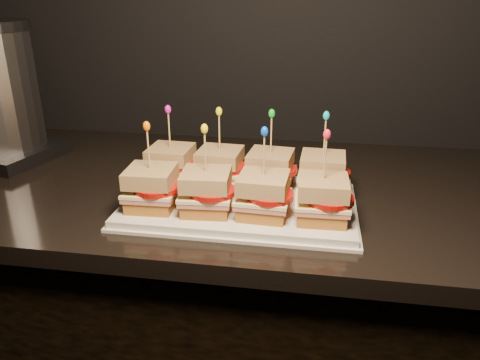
# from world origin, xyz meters

# --- Properties ---
(granite_slab) EXTENTS (2.19, 0.64, 0.03)m
(granite_slab) POSITION_xyz_m (0.06, 1.69, 0.91)
(granite_slab) COLOR black
(granite_slab) RESTS_ON cabinet
(platter) EXTENTS (0.41, 0.26, 0.02)m
(platter) POSITION_xyz_m (-0.17, 1.57, 0.93)
(platter) COLOR white
(platter) RESTS_ON granite_slab
(platter_rim) EXTENTS (0.42, 0.27, 0.01)m
(platter_rim) POSITION_xyz_m (-0.17, 1.57, 0.93)
(platter_rim) COLOR white
(platter_rim) RESTS_ON granite_slab
(sandwich_0_bread_bot) EXTENTS (0.08, 0.08, 0.02)m
(sandwich_0_bread_bot) POSITION_xyz_m (-0.31, 1.63, 0.95)
(sandwich_0_bread_bot) COLOR brown
(sandwich_0_bread_bot) RESTS_ON platter
(sandwich_0_ham) EXTENTS (0.09, 0.09, 0.01)m
(sandwich_0_ham) POSITION_xyz_m (-0.31, 1.63, 0.97)
(sandwich_0_ham) COLOR #BE6565
(sandwich_0_ham) RESTS_ON sandwich_0_bread_bot
(sandwich_0_cheese) EXTENTS (0.09, 0.09, 0.01)m
(sandwich_0_cheese) POSITION_xyz_m (-0.31, 1.63, 0.97)
(sandwich_0_cheese) COLOR #FFF4AE
(sandwich_0_cheese) RESTS_ON sandwich_0_ham
(sandwich_0_tomato) EXTENTS (0.08, 0.08, 0.01)m
(sandwich_0_tomato) POSITION_xyz_m (-0.30, 1.62, 0.98)
(sandwich_0_tomato) COLOR #AC110A
(sandwich_0_tomato) RESTS_ON sandwich_0_cheese
(sandwich_0_bread_top) EXTENTS (0.08, 0.08, 0.03)m
(sandwich_0_bread_top) POSITION_xyz_m (-0.31, 1.63, 1.00)
(sandwich_0_bread_top) COLOR brown
(sandwich_0_bread_top) RESTS_ON sandwich_0_tomato
(sandwich_0_pick) EXTENTS (0.00, 0.00, 0.09)m
(sandwich_0_pick) POSITION_xyz_m (-0.31, 1.63, 1.04)
(sandwich_0_pick) COLOR tan
(sandwich_0_pick) RESTS_ON sandwich_0_bread_top
(sandwich_0_frill) EXTENTS (0.01, 0.01, 0.02)m
(sandwich_0_frill) POSITION_xyz_m (-0.31, 1.63, 1.09)
(sandwich_0_frill) COLOR #CC149B
(sandwich_0_frill) RESTS_ON sandwich_0_pick
(sandwich_1_bread_bot) EXTENTS (0.08, 0.08, 0.02)m
(sandwich_1_bread_bot) POSITION_xyz_m (-0.22, 1.63, 0.95)
(sandwich_1_bread_bot) COLOR brown
(sandwich_1_bread_bot) RESTS_ON platter
(sandwich_1_ham) EXTENTS (0.09, 0.09, 0.01)m
(sandwich_1_ham) POSITION_xyz_m (-0.22, 1.63, 0.97)
(sandwich_1_ham) COLOR #BE6565
(sandwich_1_ham) RESTS_ON sandwich_1_bread_bot
(sandwich_1_cheese) EXTENTS (0.09, 0.09, 0.01)m
(sandwich_1_cheese) POSITION_xyz_m (-0.22, 1.63, 0.97)
(sandwich_1_cheese) COLOR #FFF4AE
(sandwich_1_cheese) RESTS_ON sandwich_1_ham
(sandwich_1_tomato) EXTENTS (0.08, 0.08, 0.01)m
(sandwich_1_tomato) POSITION_xyz_m (-0.20, 1.62, 0.98)
(sandwich_1_tomato) COLOR #AC110A
(sandwich_1_tomato) RESTS_ON sandwich_1_cheese
(sandwich_1_bread_top) EXTENTS (0.09, 0.09, 0.03)m
(sandwich_1_bread_top) POSITION_xyz_m (-0.22, 1.63, 1.00)
(sandwich_1_bread_top) COLOR brown
(sandwich_1_bread_top) RESTS_ON sandwich_1_tomato
(sandwich_1_pick) EXTENTS (0.00, 0.00, 0.09)m
(sandwich_1_pick) POSITION_xyz_m (-0.22, 1.63, 1.04)
(sandwich_1_pick) COLOR tan
(sandwich_1_pick) RESTS_ON sandwich_1_bread_top
(sandwich_1_frill) EXTENTS (0.01, 0.01, 0.02)m
(sandwich_1_frill) POSITION_xyz_m (-0.22, 1.63, 1.09)
(sandwich_1_frill) COLOR #E1EA11
(sandwich_1_frill) RESTS_ON sandwich_1_pick
(sandwich_2_bread_bot) EXTENTS (0.09, 0.09, 0.02)m
(sandwich_2_bread_bot) POSITION_xyz_m (-0.12, 1.63, 0.95)
(sandwich_2_bread_bot) COLOR brown
(sandwich_2_bread_bot) RESTS_ON platter
(sandwich_2_ham) EXTENTS (0.09, 0.09, 0.01)m
(sandwich_2_ham) POSITION_xyz_m (-0.12, 1.63, 0.97)
(sandwich_2_ham) COLOR #BE6565
(sandwich_2_ham) RESTS_ON sandwich_2_bread_bot
(sandwich_2_cheese) EXTENTS (0.10, 0.09, 0.01)m
(sandwich_2_cheese) POSITION_xyz_m (-0.12, 1.63, 0.97)
(sandwich_2_cheese) COLOR #FFF4AE
(sandwich_2_cheese) RESTS_ON sandwich_2_ham
(sandwich_2_tomato) EXTENTS (0.08, 0.08, 0.01)m
(sandwich_2_tomato) POSITION_xyz_m (-0.11, 1.62, 0.98)
(sandwich_2_tomato) COLOR #AC110A
(sandwich_2_tomato) RESTS_ON sandwich_2_cheese
(sandwich_2_bread_top) EXTENTS (0.09, 0.09, 0.03)m
(sandwich_2_bread_top) POSITION_xyz_m (-0.12, 1.63, 1.00)
(sandwich_2_bread_top) COLOR brown
(sandwich_2_bread_top) RESTS_ON sandwich_2_tomato
(sandwich_2_pick) EXTENTS (0.00, 0.00, 0.09)m
(sandwich_2_pick) POSITION_xyz_m (-0.12, 1.63, 1.04)
(sandwich_2_pick) COLOR tan
(sandwich_2_pick) RESTS_ON sandwich_2_bread_top
(sandwich_2_frill) EXTENTS (0.01, 0.01, 0.02)m
(sandwich_2_frill) POSITION_xyz_m (-0.12, 1.63, 1.09)
(sandwich_2_frill) COLOR green
(sandwich_2_frill) RESTS_ON sandwich_2_pick
(sandwich_3_bread_bot) EXTENTS (0.08, 0.08, 0.02)m
(sandwich_3_bread_bot) POSITION_xyz_m (-0.02, 1.63, 0.95)
(sandwich_3_bread_bot) COLOR brown
(sandwich_3_bread_bot) RESTS_ON platter
(sandwich_3_ham) EXTENTS (0.09, 0.09, 0.01)m
(sandwich_3_ham) POSITION_xyz_m (-0.02, 1.63, 0.97)
(sandwich_3_ham) COLOR #BE6565
(sandwich_3_ham) RESTS_ON sandwich_3_bread_bot
(sandwich_3_cheese) EXTENTS (0.09, 0.09, 0.01)m
(sandwich_3_cheese) POSITION_xyz_m (-0.02, 1.63, 0.97)
(sandwich_3_cheese) COLOR #FFF4AE
(sandwich_3_cheese) RESTS_ON sandwich_3_ham
(sandwich_3_tomato) EXTENTS (0.08, 0.08, 0.01)m
(sandwich_3_tomato) POSITION_xyz_m (-0.01, 1.62, 0.98)
(sandwich_3_tomato) COLOR #AC110A
(sandwich_3_tomato) RESTS_ON sandwich_3_cheese
(sandwich_3_bread_top) EXTENTS (0.08, 0.08, 0.03)m
(sandwich_3_bread_top) POSITION_xyz_m (-0.02, 1.63, 1.00)
(sandwich_3_bread_top) COLOR brown
(sandwich_3_bread_top) RESTS_ON sandwich_3_tomato
(sandwich_3_pick) EXTENTS (0.00, 0.00, 0.09)m
(sandwich_3_pick) POSITION_xyz_m (-0.02, 1.63, 1.04)
(sandwich_3_pick) COLOR tan
(sandwich_3_pick) RESTS_ON sandwich_3_bread_top
(sandwich_3_frill) EXTENTS (0.01, 0.01, 0.02)m
(sandwich_3_frill) POSITION_xyz_m (-0.02, 1.63, 1.09)
(sandwich_3_frill) COLOR #0CB4C1
(sandwich_3_frill) RESTS_ON sandwich_3_pick
(sandwich_4_bread_bot) EXTENTS (0.08, 0.08, 0.02)m
(sandwich_4_bread_bot) POSITION_xyz_m (-0.31, 1.51, 0.95)
(sandwich_4_bread_bot) COLOR brown
(sandwich_4_bread_bot) RESTS_ON platter
(sandwich_4_ham) EXTENTS (0.09, 0.09, 0.01)m
(sandwich_4_ham) POSITION_xyz_m (-0.31, 1.51, 0.97)
(sandwich_4_ham) COLOR #BE6565
(sandwich_4_ham) RESTS_ON sandwich_4_bread_bot
(sandwich_4_cheese) EXTENTS (0.09, 0.09, 0.01)m
(sandwich_4_cheese) POSITION_xyz_m (-0.31, 1.51, 0.97)
(sandwich_4_cheese) COLOR #FFF4AE
(sandwich_4_cheese) RESTS_ON sandwich_4_ham
(sandwich_4_tomato) EXTENTS (0.08, 0.08, 0.01)m
(sandwich_4_tomato) POSITION_xyz_m (-0.30, 1.50, 0.98)
(sandwich_4_tomato) COLOR #AC110A
(sandwich_4_tomato) RESTS_ON sandwich_4_cheese
(sandwich_4_bread_top) EXTENTS (0.08, 0.08, 0.03)m
(sandwich_4_bread_top) POSITION_xyz_m (-0.31, 1.51, 1.00)
(sandwich_4_bread_top) COLOR brown
(sandwich_4_bread_top) RESTS_ON sandwich_4_tomato
(sandwich_4_pick) EXTENTS (0.00, 0.00, 0.09)m
(sandwich_4_pick) POSITION_xyz_m (-0.31, 1.51, 1.04)
(sandwich_4_pick) COLOR tan
(sandwich_4_pick) RESTS_ON sandwich_4_bread_top
(sandwich_4_frill) EXTENTS (0.01, 0.01, 0.02)m
(sandwich_4_frill) POSITION_xyz_m (-0.31, 1.51, 1.09)
(sandwich_4_frill) COLOR #FC6F02
(sandwich_4_frill) RESTS_ON sandwich_4_pick
(sandwich_5_bread_bot) EXTENTS (0.08, 0.08, 0.02)m
(sandwich_5_bread_bot) POSITION_xyz_m (-0.22, 1.51, 0.95)
(sandwich_5_bread_bot) COLOR brown
(sandwich_5_bread_bot) RESTS_ON platter
(sandwich_5_ham) EXTENTS (0.09, 0.09, 0.01)m
(sandwich_5_ham) POSITION_xyz_m (-0.22, 1.51, 0.97)
(sandwich_5_ham) COLOR #BE6565
(sandwich_5_ham) RESTS_ON sandwich_5_bread_bot
(sandwich_5_cheese) EXTENTS (0.09, 0.09, 0.01)m
(sandwich_5_cheese) POSITION_xyz_m (-0.22, 1.51, 0.97)
(sandwich_5_cheese) COLOR #FFF4AE
(sandwich_5_cheese) RESTS_ON sandwich_5_ham
(sandwich_5_tomato) EXTENTS (0.08, 0.08, 0.01)m
(sandwich_5_tomato) POSITION_xyz_m (-0.20, 1.50, 0.98)
(sandwich_5_tomato) COLOR #AC110A
(sandwich_5_tomato) RESTS_ON sandwich_5_cheese
(sandwich_5_bread_top) EXTENTS (0.09, 0.09, 0.03)m
(sandwich_5_bread_top) POSITION_xyz_m (-0.22, 1.51, 1.00)
(sandwich_5_bread_top) COLOR brown
(sandwich_5_bread_top) RESTS_ON sandwich_5_tomato
(sandwich_5_pick) EXTENTS (0.00, 0.00, 0.09)m
(sandwich_5_pick) POSITION_xyz_m (-0.22, 1.51, 1.04)
(sandwich_5_pick) COLOR tan
(sandwich_5_pick) RESTS_ON sandwich_5_bread_top
(sandwich_5_frill) EXTENTS (0.01, 0.01, 0.02)m
(sandwich_5_frill) POSITION_xyz_m (-0.22, 1.51, 1.09)
(sandwich_5_frill) COLOR yellow
(sandwich_5_frill) RESTS_ON sandwich_5_pick
(sandwich_6_bread_bot) EXTENTS (0.08, 0.08, 0.02)m
(sandwich_6_bread_bot) POSITION_xyz_m (-0.12, 1.51, 0.95)
(sandwich_6_bread_bot) COLOR brown
(sandwich_6_bread_bot) RESTS_ON platter
(sandwich_6_ham) EXTENTS (0.09, 0.09, 0.01)m
(sandwich_6_ham) POSITION_xyz_m (-0.12, 1.51, 0.97)
(sandwich_6_ham) COLOR #BE6565
(sandwich_6_ham) RESTS_ON sandwich_6_bread_bot
(sandwich_6_cheese) EXTENTS (0.09, 0.09, 0.01)m
(sandwich_6_cheese) POSITION_xyz_m (-0.12, 1.51, 0.97)
(sandwich_6_cheese) COLOR #FFF4AE
(sandwich_6_cheese) RESTS_ON sandwich_6_ham
(sandwich_6_tomato) EXTENTS (0.08, 0.08, 0.01)m
(sandwich_6_tomato) POSITION_xyz_m (-0.11, 1.50, 0.98)
(sandwich_6_tomato) COLOR #AC110A
(sandwich_6_tomato) RESTS_ON sandwich_6_cheese
(sandwich_6_bread_top) EXTENTS (0.08, 0.08, 0.03)m
(sandwich_6_bread_top) POSITION_xyz_m (-0.12, 1.51, 1.00)
(sandwich_6_bread_top) COLOR brown
(sandwich_6_bread_top) RESTS_ON sandwich_6_tomato
(sandwich_6_pick) EXTENTS (0.00, 0.00, 0.09)m
(sandwich_6_pick) POSITION_xyz_m (-0.12, 1.51, 1.04)
(sandwich_6_pick) COLOR tan
(sandwich_6_pick) RESTS_ON sandwich_6_bread_top
(sandwich_6_frill) EXTENTS (0.01, 0.01, 0.02)m
(sandwich_6_frill) POSITION_xyz_m (-0.12, 1.51, 1.09)
(sandwich_6_frill) COLOR blue
(sandwich_6_frill) RESTS_ON sandwich_6_pick
(sandwich_7_bread_bot) EXTENTS (0.08, 0.08, 0.02)m
(sandwich_7_bread_bot) POSITION_xyz_m (-0.02, 1.51, 0.95)
(sandwich_7_bread_bot) COLOR brown
(sandwich_7_bread_bot) RESTS_ON platter
(sandwich_7_ham) EXTENTS (0.09, 0.09, 0.01)m
(sandwich_7_ham) POSITION_xyz_m (-0.02, 1.51, 0.97)
(sandwich_7_ham) COLOR #BE6565
(sandwich_7_ham) RESTS_ON sandwich_7_bread_bot
(sandwich_7_cheese) EXTENTS (0.09, 0.09, 0.01)m
(sandwich_7_cheese) POSITION_xyz_m (-0.02, 1.51, 0.97)
(sandwich_7_cheese) COLOR #FFF4AE
(sandwich_7_cheese) RESTS_ON sandwich_7_ham
(sandwich_7_tomato) EXTENTS (0.08, 0.08, 0.01)m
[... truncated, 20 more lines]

